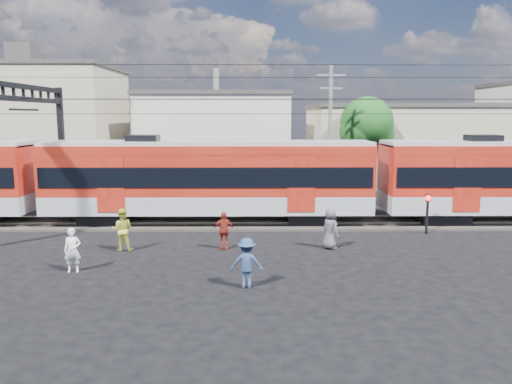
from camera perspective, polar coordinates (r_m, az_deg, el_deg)
ground at (r=17.56m, az=-3.98°, el=-9.30°), size 120.00×120.00×0.00m
track_bed at (r=25.26m, az=-2.89°, el=-3.53°), size 70.00×3.40×0.12m
rail_near at (r=24.50m, az=-2.96°, el=-3.63°), size 70.00×0.12×0.12m
rail_far at (r=25.97m, az=-2.82°, el=-2.91°), size 70.00×0.12×0.12m
commuter_train at (r=24.92m, az=-4.95°, el=1.75°), size 50.30×3.08×4.17m
catenary at (r=26.50m, az=-22.18°, el=7.49°), size 70.00×9.30×7.52m
building_west at (r=44.50m, az=-24.62°, el=6.99°), size 14.28×10.20×9.30m
building_midwest at (r=43.80m, az=-4.51°, el=6.43°), size 12.24×12.24×7.30m
building_mideast at (r=42.73m, az=17.23°, el=5.33°), size 16.32×10.20×6.30m
utility_pole_mid at (r=32.05m, az=8.45°, el=7.07°), size 1.80×0.24×8.50m
tree_near at (r=35.69m, az=12.78°, el=7.32°), size 3.82×3.64×6.72m
pedestrian_a at (r=18.64m, az=-20.23°, el=-6.26°), size 0.63×0.47×1.56m
pedestrian_b at (r=20.88m, az=-15.04°, el=-4.18°), size 0.87×0.69×1.74m
pedestrian_c at (r=15.95m, az=-1.08°, el=-8.11°), size 1.07×0.65×1.62m
pedestrian_d at (r=20.42m, az=-3.74°, el=-4.43°), size 0.93×0.41×1.56m
pedestrian_e at (r=20.68m, az=8.47°, el=-4.17°), size 0.90×0.98×1.68m
crossing_signal at (r=24.21m, az=19.01°, el=-1.58°), size 0.27×0.27×1.85m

